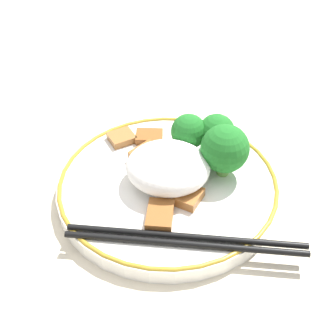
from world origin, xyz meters
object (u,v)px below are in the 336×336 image
broccoli_back_center (216,133)px  broccoli_back_right (189,132)px  broccoli_back_left (225,149)px  chopsticks (185,240)px  plate (168,186)px

broccoli_back_center → broccoli_back_right: (-0.03, -0.01, 0.00)m
broccoli_back_left → chopsticks: broccoli_back_left is taller
plate → broccoli_back_right: broccoli_back_right is taller
broccoli_back_right → broccoli_back_left: bearing=-35.6°
broccoli_back_center → plate: bearing=-129.0°
plate → broccoli_back_center: size_ratio=4.83×
broccoli_back_left → broccoli_back_center: broccoli_back_left is taller
broccoli_back_left → broccoli_back_center: bearing=106.9°
plate → broccoli_back_left: (0.06, 0.02, 0.04)m
broccoli_back_center → broccoli_back_left: bearing=-73.1°
plate → broccoli_back_right: size_ratio=4.73×
broccoli_back_left → chopsticks: size_ratio=0.27×
broccoli_back_right → plate: bearing=-106.9°
chopsticks → plate: bearing=109.2°
plate → chopsticks: (0.03, -0.08, 0.01)m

